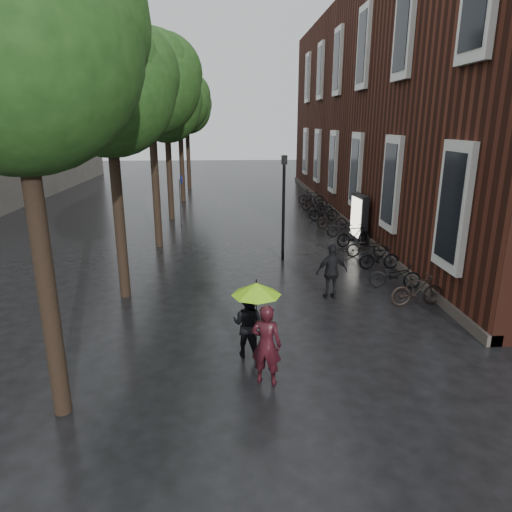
{
  "coord_description": "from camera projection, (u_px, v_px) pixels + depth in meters",
  "views": [
    {
      "loc": [
        -0.8,
        -6.66,
        5.28
      ],
      "look_at": [
        0.02,
        7.01,
        1.24
      ],
      "focal_mm": 32.0,
      "sensor_mm": 36.0,
      "label": 1
    }
  ],
  "objects": [
    {
      "name": "brick_building",
      "position": [
        429.0,
        108.0,
        25.45
      ],
      "size": [
        10.2,
        33.2,
        12.0
      ],
      "color": "#38160F",
      "rests_on": "ground"
    },
    {
      "name": "ad_lightbox",
      "position": [
        359.0,
        218.0,
        20.68
      ],
      "size": [
        0.32,
        1.42,
        2.15
      ],
      "rotation": [
        0.0,
        0.0,
        0.08
      ],
      "color": "black",
      "rests_on": "ground"
    },
    {
      "name": "parked_bicycles",
      "position": [
        342.0,
        226.0,
        21.81
      ],
      "size": [
        2.05,
        17.9,
        1.03
      ],
      "color": "black",
      "rests_on": "ground"
    },
    {
      "name": "street_trees",
      "position": [
        158.0,
        98.0,
        21.13
      ],
      "size": [
        4.33,
        34.03,
        8.91
      ],
      "color": "black",
      "rests_on": "ground"
    },
    {
      "name": "person_black",
      "position": [
        248.0,
        324.0,
        10.52
      ],
      "size": [
        0.95,
        0.87,
        1.58
      ],
      "primitive_type": "imported",
      "rotation": [
        0.0,
        0.0,
        2.69
      ],
      "color": "black",
      "rests_on": "ground"
    },
    {
      "name": "lamp_post",
      "position": [
        284.0,
        198.0,
        17.47
      ],
      "size": [
        0.21,
        0.21,
        4.08
      ],
      "rotation": [
        0.0,
        0.0,
        -0.26
      ],
      "color": "black",
      "rests_on": "ground"
    },
    {
      "name": "pedestrian_walking",
      "position": [
        332.0,
        272.0,
        13.98
      ],
      "size": [
        1.06,
        0.59,
        1.72
      ],
      "primitive_type": "imported",
      "rotation": [
        0.0,
        0.0,
        3.32
      ],
      "color": "black",
      "rests_on": "ground"
    },
    {
      "name": "person_burgundy",
      "position": [
        266.0,
        345.0,
        9.36
      ],
      "size": [
        0.75,
        0.61,
        1.76
      ],
      "primitive_type": "imported",
      "rotation": [
        0.0,
        0.0,
        2.8
      ],
      "color": "black",
      "rests_on": "ground"
    },
    {
      "name": "cycle_sign",
      "position": [
        181.0,
        192.0,
        24.02
      ],
      "size": [
        0.14,
        0.47,
        2.61
      ],
      "rotation": [
        0.0,
        0.0,
        0.28
      ],
      "color": "#262628",
      "rests_on": "ground"
    },
    {
      "name": "ground",
      "position": [
        279.0,
        438.0,
        7.91
      ],
      "size": [
        120.0,
        120.0,
        0.0
      ],
      "primitive_type": "plane",
      "color": "black"
    },
    {
      "name": "lime_umbrella",
      "position": [
        256.0,
        289.0,
        9.59
      ],
      "size": [
        1.07,
        1.07,
        1.58
      ],
      "rotation": [
        0.0,
        0.0,
        -0.42
      ],
      "color": "black",
      "rests_on": "ground"
    }
  ]
}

